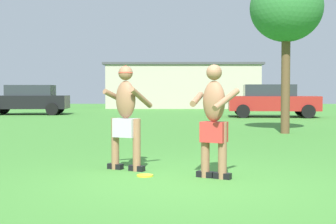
{
  "coord_description": "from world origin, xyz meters",
  "views": [
    {
      "loc": [
        -0.17,
        -6.97,
        1.32
      ],
      "look_at": [
        -0.26,
        1.15,
        0.95
      ],
      "focal_mm": 52.89,
      "sensor_mm": 36.0,
      "label": 1
    }
  ],
  "objects_px": {
    "car_red_near_post": "(272,100)",
    "player_in_red": "(214,118)",
    "frisbee": "(145,175)",
    "car_black_far_end": "(28,99)",
    "player_with_cap": "(126,112)",
    "tree_behind_players": "(286,9)"
  },
  "relations": [
    {
      "from": "player_in_red",
      "to": "tree_behind_players",
      "type": "height_order",
      "value": "tree_behind_players"
    },
    {
      "from": "player_in_red",
      "to": "frisbee",
      "type": "distance_m",
      "value": 1.37
    },
    {
      "from": "frisbee",
      "to": "car_red_near_post",
      "type": "xyz_separation_m",
      "value": [
        5.22,
        16.53,
        0.81
      ]
    },
    {
      "from": "frisbee",
      "to": "car_black_far_end",
      "type": "relative_size",
      "value": 0.06
    },
    {
      "from": "player_in_red",
      "to": "car_black_far_end",
      "type": "height_order",
      "value": "player_in_red"
    },
    {
      "from": "frisbee",
      "to": "car_black_far_end",
      "type": "bearing_deg",
      "value": 111.27
    },
    {
      "from": "player_with_cap",
      "to": "frisbee",
      "type": "relative_size",
      "value": 6.79
    },
    {
      "from": "player_with_cap",
      "to": "player_in_red",
      "type": "distance_m",
      "value": 1.56
    },
    {
      "from": "player_with_cap",
      "to": "player_in_red",
      "type": "xyz_separation_m",
      "value": [
        1.38,
        -0.74,
        -0.05
      ]
    },
    {
      "from": "car_red_near_post",
      "to": "player_in_red",
      "type": "bearing_deg",
      "value": -104.1
    },
    {
      "from": "car_black_far_end",
      "to": "tree_behind_players",
      "type": "height_order",
      "value": "tree_behind_players"
    },
    {
      "from": "player_in_red",
      "to": "frisbee",
      "type": "relative_size",
      "value": 6.68
    },
    {
      "from": "car_black_far_end",
      "to": "car_red_near_post",
      "type": "bearing_deg",
      "value": -10.75
    },
    {
      "from": "player_with_cap",
      "to": "car_black_far_end",
      "type": "height_order",
      "value": "player_with_cap"
    },
    {
      "from": "player_in_red",
      "to": "tree_behind_players",
      "type": "relative_size",
      "value": 0.35
    },
    {
      "from": "car_red_near_post",
      "to": "tree_behind_players",
      "type": "distance_m",
      "value": 9.58
    },
    {
      "from": "car_red_near_post",
      "to": "car_black_far_end",
      "type": "xyz_separation_m",
      "value": [
        -12.59,
        2.39,
        0.0
      ]
    },
    {
      "from": "car_black_far_end",
      "to": "tree_behind_players",
      "type": "xyz_separation_m",
      "value": [
        11.19,
        -11.41,
        2.92
      ]
    },
    {
      "from": "player_with_cap",
      "to": "player_in_red",
      "type": "height_order",
      "value": "player_with_cap"
    },
    {
      "from": "player_with_cap",
      "to": "frisbee",
      "type": "bearing_deg",
      "value": -59.69
    },
    {
      "from": "player_with_cap",
      "to": "car_red_near_post",
      "type": "distance_m",
      "value": 16.89
    },
    {
      "from": "tree_behind_players",
      "to": "player_with_cap",
      "type": "bearing_deg",
      "value": -121.07
    }
  ]
}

